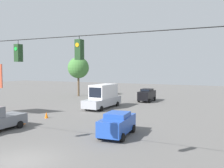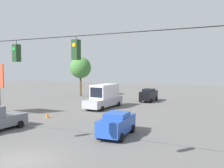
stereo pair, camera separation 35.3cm
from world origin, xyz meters
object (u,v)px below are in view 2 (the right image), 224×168
Objects in this scene: traffic_cone_second at (24,120)px; tree_horizon_left at (80,68)px; sedan_blue_crossing_near at (117,124)px; overhead_signal_span at (18,78)px; sedan_black_withflow_deep at (149,95)px; traffic_cone_third at (47,115)px; box_truck_silver_withflow_far at (104,96)px.

traffic_cone_second is 24.33m from tree_horizon_left.
sedan_blue_crossing_near is 0.61× the size of tree_horizon_left.
sedan_blue_crossing_near is (-2.61, -7.32, -3.80)m from overhead_signal_span.
tree_horizon_left is (8.46, -22.26, 5.02)m from traffic_cone_second.
sedan_black_withflow_deep is (1.55, -27.84, -3.71)m from overhead_signal_span.
tree_horizon_left reaches higher than traffic_cone_third.
overhead_signal_span is 13.29m from traffic_cone_third.
sedan_blue_crossing_near is 1.01× the size of sedan_black_withflow_deep.
sedan_blue_crossing_near is at bearing 101.45° from sedan_black_withflow_deep.
overhead_signal_span reaches higher than box_truck_silver_withflow_far.
box_truck_silver_withflow_far is 1.57× the size of sedan_black_withflow_deep.
sedan_black_withflow_deep is 14.76m from tree_horizon_left.
traffic_cone_third is (9.68, -3.03, -0.62)m from sedan_blue_crossing_near.
overhead_signal_span is 28.12m from sedan_black_withflow_deep.
sedan_blue_crossing_near is at bearing 162.60° from traffic_cone_third.
overhead_signal_span is at bearing 134.71° from traffic_cone_second.
tree_horizon_left is at bearing -6.54° from sedan_black_withflow_deep.
tree_horizon_left is at bearing -43.97° from box_truck_silver_withflow_far.
box_truck_silver_withflow_far is at bearing -57.62° from sedan_blue_crossing_near.
traffic_cone_third is at bearing -55.66° from overhead_signal_span.
sedan_black_withflow_deep is at bearing -86.82° from overhead_signal_span.
traffic_cone_third is (2.20, 8.78, -1.19)m from box_truck_silver_withflow_far.
sedan_black_withflow_deep is (4.16, -20.52, 0.09)m from sedan_blue_crossing_near.
traffic_cone_second is at bearing 74.90° from sedan_black_withflow_deep.
box_truck_silver_withflow_far is at bearing 69.07° from sedan_black_withflow_deep.
overhead_signal_span is 20.00m from box_truck_silver_withflow_far.
sedan_black_withflow_deep reaches higher than traffic_cone_second.
tree_horizon_left is at bearing -50.59° from sedan_blue_crossing_near.
sedan_blue_crossing_near is 0.64× the size of box_truck_silver_withflow_far.
traffic_cone_third is 21.49m from tree_horizon_left.
sedan_black_withflow_deep is at bearing -110.93° from box_truck_silver_withflow_far.
sedan_black_withflow_deep reaches higher than traffic_cone_third.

